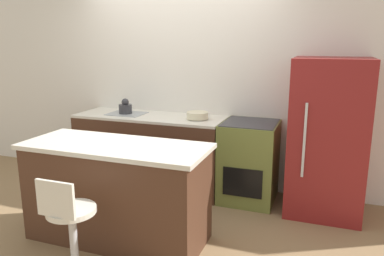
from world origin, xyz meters
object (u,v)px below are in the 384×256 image
Objects in this scene: kettle at (125,108)px; mixing_bowl at (197,115)px; refrigerator at (327,138)px; stool_chair at (71,230)px; oven_range at (249,161)px.

mixing_bowl is (0.95, 0.00, -0.03)m from kettle.
refrigerator is 1.44m from mixing_bowl.
stool_chair is 4.54× the size of kettle.
oven_range is 0.56× the size of refrigerator.
oven_range is 0.89m from refrigerator.
oven_range is 1.07× the size of stool_chair.
mixing_bowl reaches higher than oven_range.
mixing_bowl reaches higher than stool_chair.
refrigerator is 6.55× the size of mixing_bowl.
mixing_bowl is at bearing -179.10° from oven_range.
oven_range is 0.79m from mixing_bowl.
mixing_bowl is (0.32, 1.95, 0.53)m from stool_chair.
refrigerator reaches higher than oven_range.
mixing_bowl is (-1.43, 0.02, 0.13)m from refrigerator.
stool_chair is 3.42× the size of mixing_bowl.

